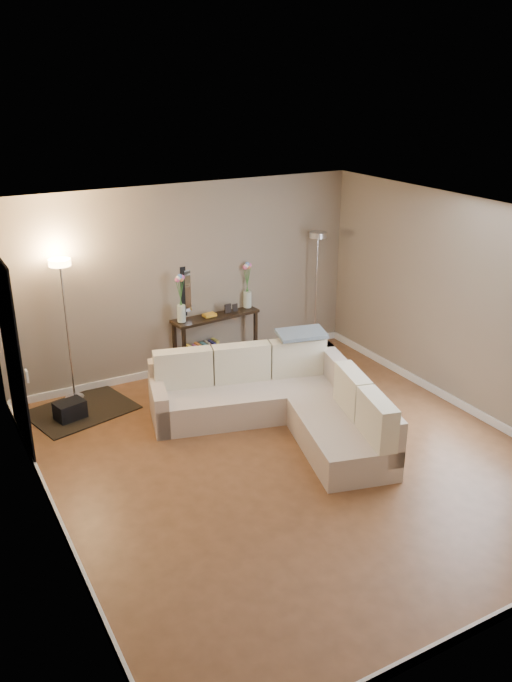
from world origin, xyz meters
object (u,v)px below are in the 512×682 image
console_table (211,339)px  floor_lamp_unlit (317,268)px  floor_lamp_lit (64,303)px  sectional_sofa (281,400)px

console_table → floor_lamp_unlit: floor_lamp_unlit is taller
console_table → floor_lamp_lit: floor_lamp_lit is taller
floor_lamp_unlit → console_table: bearing=177.0°
sectional_sofa → floor_lamp_unlit: 2.64m
floor_lamp_lit → floor_lamp_unlit: floor_lamp_lit is taller
floor_lamp_lit → floor_lamp_unlit: bearing=-0.5°
floor_lamp_unlit → floor_lamp_lit: bearing=179.5°
console_table → floor_lamp_lit: 2.16m
floor_lamp_lit → floor_lamp_unlit: size_ratio=1.03×
sectional_sofa → console_table: size_ratio=2.15×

